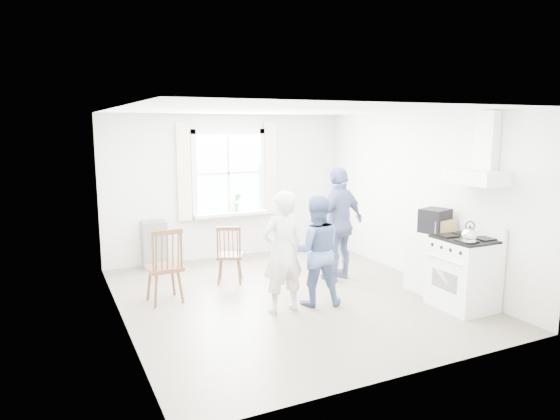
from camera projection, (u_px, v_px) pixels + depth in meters
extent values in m
cube|color=#796F5D|center=(289.00, 298.00, 7.07)|extent=(4.62, 5.12, 0.02)
cube|color=silver|center=(228.00, 186.00, 9.09)|extent=(4.62, 0.04, 2.64)
cube|color=silver|center=(410.00, 246.00, 4.61)|extent=(4.62, 0.04, 2.64)
cube|color=silver|center=(117.00, 220.00, 5.89)|extent=(0.04, 5.12, 2.64)
cube|color=silver|center=(419.00, 197.00, 7.81)|extent=(0.04, 5.12, 2.64)
cube|color=white|center=(289.00, 109.00, 6.63)|extent=(4.62, 5.12, 0.02)
cube|color=white|center=(228.00, 173.00, 9.02)|extent=(1.20, 0.02, 1.40)
cube|color=white|center=(228.00, 131.00, 8.87)|extent=(1.38, 0.09, 0.09)
cube|color=white|center=(229.00, 214.00, 9.12)|extent=(1.38, 0.09, 0.09)
cube|color=white|center=(194.00, 175.00, 8.72)|extent=(0.09, 0.09, 1.58)
cube|color=white|center=(261.00, 172.00, 9.27)|extent=(0.09, 0.09, 1.58)
cube|color=white|center=(231.00, 214.00, 9.05)|extent=(1.38, 0.24, 0.06)
cube|color=#F0E2C6|center=(184.00, 172.00, 8.62)|extent=(0.24, 0.05, 1.70)
cube|color=#F0E2C6|center=(270.00, 169.00, 9.32)|extent=(0.24, 0.05, 1.70)
cube|color=white|center=(476.00, 177.00, 6.43)|extent=(0.45, 0.76, 0.18)
cube|color=white|center=(487.00, 140.00, 6.41)|extent=(0.14, 0.30, 0.76)
cube|color=slate|center=(154.00, 244.00, 8.48)|extent=(0.40, 0.30, 0.80)
cube|color=white|center=(463.00, 274.00, 6.60)|extent=(0.65, 0.76, 0.92)
cube|color=black|center=(465.00, 239.00, 6.52)|extent=(0.61, 0.72, 0.03)
cube|color=white|center=(482.00, 231.00, 6.63)|extent=(0.06, 0.76, 0.20)
cylinder|color=silver|center=(444.00, 259.00, 6.41)|extent=(0.02, 0.61, 0.02)
sphere|color=silver|center=(469.00, 235.00, 6.23)|extent=(0.20, 0.20, 0.20)
cylinder|color=silver|center=(469.00, 240.00, 6.24)|extent=(0.18, 0.18, 0.04)
torus|color=black|center=(470.00, 226.00, 6.21)|extent=(0.12, 0.07, 0.12)
cube|color=white|center=(431.00, 261.00, 7.25)|extent=(0.50, 0.55, 0.90)
cube|color=black|center=(435.00, 226.00, 7.08)|extent=(0.46, 0.43, 0.18)
cube|color=black|center=(435.00, 214.00, 7.05)|extent=(0.46, 0.43, 0.16)
cube|color=#A3804F|center=(443.00, 227.00, 6.98)|extent=(0.36, 0.32, 0.20)
cube|color=#4F2D19|center=(164.00, 268.00, 6.81)|extent=(0.48, 0.46, 0.05)
cube|color=#4F2D19|center=(168.00, 251.00, 6.59)|extent=(0.43, 0.10, 0.58)
cylinder|color=#4F2D19|center=(165.00, 286.00, 6.85)|extent=(0.04, 0.04, 0.46)
cube|color=#4F2D19|center=(230.00, 256.00, 7.69)|extent=(0.50, 0.50, 0.05)
cube|color=#4F2D19|center=(229.00, 242.00, 7.48)|extent=(0.36, 0.20, 0.50)
cylinder|color=#4F2D19|center=(230.00, 269.00, 7.72)|extent=(0.03, 0.03, 0.40)
imported|color=silver|center=(283.00, 252.00, 6.39)|extent=(0.61, 0.61, 1.60)
imported|color=#4E6190|center=(315.00, 251.00, 6.67)|extent=(0.92, 0.92, 1.49)
imported|color=navy|center=(339.00, 224.00, 7.75)|extent=(1.31, 1.31, 1.78)
imported|color=#34773D|center=(236.00, 203.00, 9.04)|extent=(0.23, 0.23, 0.34)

